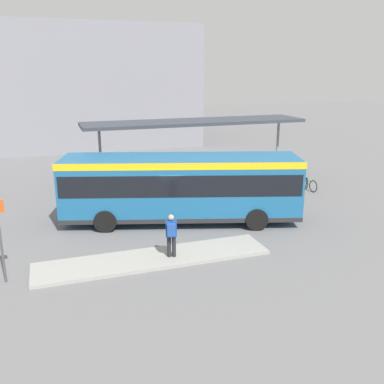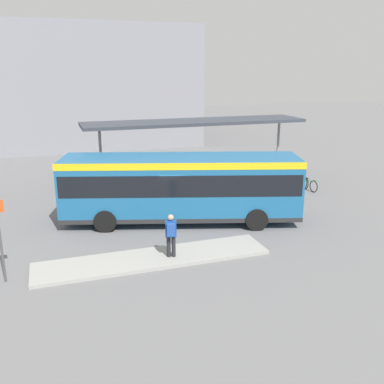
{
  "view_description": "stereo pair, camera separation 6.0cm",
  "coord_description": "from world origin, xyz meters",
  "px_view_note": "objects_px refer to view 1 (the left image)",
  "views": [
    {
      "loc": [
        -5.52,
        -17.69,
        6.73
      ],
      "look_at": [
        0.53,
        0.0,
        1.35
      ],
      "focal_mm": 40.0,
      "sensor_mm": 36.0,
      "label": 1
    },
    {
      "loc": [
        -5.46,
        -17.71,
        6.73
      ],
      "look_at": [
        0.53,
        0.0,
        1.35
      ],
      "focal_mm": 40.0,
      "sensor_mm": 36.0,
      "label": 2
    }
  ],
  "objects_px": {
    "bicycle_white": "(297,177)",
    "bicycle_green": "(308,184)",
    "bicycle_black": "(301,181)",
    "potted_planter_near_shelter": "(132,190)",
    "pedestrian_waiting": "(171,233)",
    "city_bus": "(181,184)",
    "platform_sign": "(0,238)"
  },
  "relations": [
    {
      "from": "bicycle_white",
      "to": "platform_sign",
      "type": "bearing_deg",
      "value": 120.54
    },
    {
      "from": "bicycle_green",
      "to": "potted_planter_near_shelter",
      "type": "xyz_separation_m",
      "value": [
        -10.08,
        0.95,
        0.31
      ]
    },
    {
      "from": "pedestrian_waiting",
      "to": "platform_sign",
      "type": "height_order",
      "value": "platform_sign"
    },
    {
      "from": "city_bus",
      "to": "platform_sign",
      "type": "relative_size",
      "value": 3.86
    },
    {
      "from": "bicycle_black",
      "to": "potted_planter_near_shelter",
      "type": "height_order",
      "value": "potted_planter_near_shelter"
    },
    {
      "from": "bicycle_black",
      "to": "potted_planter_near_shelter",
      "type": "xyz_separation_m",
      "value": [
        -10.1,
        0.16,
        0.3
      ]
    },
    {
      "from": "pedestrian_waiting",
      "to": "bicycle_white",
      "type": "bearing_deg",
      "value": -37.05
    },
    {
      "from": "platform_sign",
      "to": "bicycle_white",
      "type": "bearing_deg",
      "value": 26.48
    },
    {
      "from": "pedestrian_waiting",
      "to": "platform_sign",
      "type": "relative_size",
      "value": 0.58
    },
    {
      "from": "bicycle_white",
      "to": "potted_planter_near_shelter",
      "type": "distance_m",
      "value": 10.32
    },
    {
      "from": "bicycle_white",
      "to": "bicycle_black",
      "type": "bearing_deg",
      "value": 170.21
    },
    {
      "from": "pedestrian_waiting",
      "to": "platform_sign",
      "type": "distance_m",
      "value": 5.66
    },
    {
      "from": "pedestrian_waiting",
      "to": "bicycle_white",
      "type": "distance_m",
      "value": 13.14
    },
    {
      "from": "bicycle_black",
      "to": "bicycle_white",
      "type": "relative_size",
      "value": 0.94
    },
    {
      "from": "city_bus",
      "to": "pedestrian_waiting",
      "type": "xyz_separation_m",
      "value": [
        -1.58,
        -3.84,
        -0.71
      ]
    },
    {
      "from": "pedestrian_waiting",
      "to": "platform_sign",
      "type": "xyz_separation_m",
      "value": [
        -5.63,
        0.15,
        0.51
      ]
    },
    {
      "from": "city_bus",
      "to": "bicycle_black",
      "type": "bearing_deg",
      "value": 39.03
    },
    {
      "from": "city_bus",
      "to": "pedestrian_waiting",
      "type": "relative_size",
      "value": 6.65
    },
    {
      "from": "pedestrian_waiting",
      "to": "bicycle_green",
      "type": "distance_m",
      "value": 12.05
    },
    {
      "from": "city_bus",
      "to": "bicycle_black",
      "type": "height_order",
      "value": "city_bus"
    },
    {
      "from": "bicycle_black",
      "to": "potted_planter_near_shelter",
      "type": "distance_m",
      "value": 10.11
    },
    {
      "from": "platform_sign",
      "to": "bicycle_black",
      "type": "bearing_deg",
      "value": 24.44
    },
    {
      "from": "bicycle_green",
      "to": "bicycle_white",
      "type": "relative_size",
      "value": 0.91
    },
    {
      "from": "potted_planter_near_shelter",
      "to": "pedestrian_waiting",
      "type": "bearing_deg",
      "value": -90.22
    },
    {
      "from": "city_bus",
      "to": "platform_sign",
      "type": "distance_m",
      "value": 8.11
    },
    {
      "from": "platform_sign",
      "to": "pedestrian_waiting",
      "type": "bearing_deg",
      "value": -1.56
    },
    {
      "from": "pedestrian_waiting",
      "to": "potted_planter_near_shelter",
      "type": "distance_m",
      "value": 7.49
    },
    {
      "from": "pedestrian_waiting",
      "to": "bicycle_white",
      "type": "height_order",
      "value": "pedestrian_waiting"
    },
    {
      "from": "bicycle_green",
      "to": "bicycle_white",
      "type": "bearing_deg",
      "value": 168.13
    },
    {
      "from": "bicycle_white",
      "to": "bicycle_green",
      "type": "bearing_deg",
      "value": 176.02
    },
    {
      "from": "city_bus",
      "to": "platform_sign",
      "type": "height_order",
      "value": "city_bus"
    },
    {
      "from": "pedestrian_waiting",
      "to": "potted_planter_near_shelter",
      "type": "relative_size",
      "value": 1.26
    }
  ]
}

